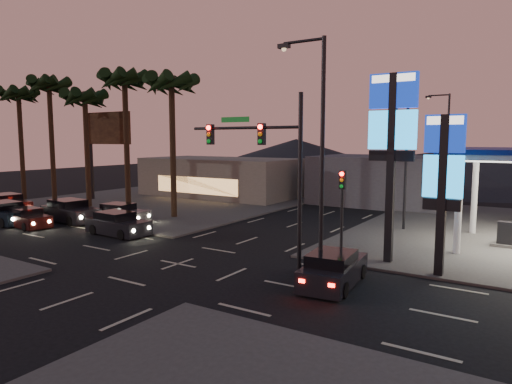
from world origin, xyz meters
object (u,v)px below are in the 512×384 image
Objects in this scene: pylon_sign_short at (443,170)px; traffic_signal_mast at (266,155)px; car_lane_a_rear at (5,213)px; car_lane_b_mid at (70,212)px; car_lane_a_front at (117,224)px; car_lane_a_mid at (27,218)px; pylon_sign_tall at (392,130)px; car_lane_b_front at (121,214)px; suv_station at (333,269)px; car_lane_b_rear at (7,204)px.

pylon_sign_short is 7.69m from traffic_signal_mast.
car_lane_b_mid is (3.33, 2.91, 0.03)m from car_lane_a_rear.
car_lane_a_front is 7.37m from car_lane_a_mid.
pylon_sign_short is at bearing 6.27° from car_lane_a_rear.
pylon_sign_short is 1.55× the size of car_lane_a_front.
traffic_signal_mast is (-4.74, -3.51, -1.17)m from pylon_sign_tall.
pylon_sign_short is at bearing 4.41° from car_lane_a_front.
car_lane_b_front is (6.66, 4.71, -0.08)m from car_lane_a_rear.
car_lane_a_rear is 1.12× the size of car_lane_b_front.
car_lane_a_rear is at bearing -178.04° from car_lane_a_mid.
pylon_sign_tall reaches higher than suv_station.
pylon_sign_short is 22.39m from car_lane_b_front.
suv_station reaches higher than car_lane_a_mid.
suv_station is at bearing -7.41° from car_lane_a_front.
pylon_sign_tall is 1.29× the size of pylon_sign_short.
car_lane_b_mid is at bearing 169.36° from car_lane_a_front.
car_lane_b_front reaches higher than car_lane_a_mid.
pylon_sign_tall reaches higher than pylon_sign_short.
car_lane_a_mid is 0.81× the size of car_lane_b_mid.
pylon_sign_tall is 2.08× the size of car_lane_b_front.
pylon_sign_tall is 2.00× the size of car_lane_a_front.
pylon_sign_tall is 7.32m from suv_station.
car_lane_a_rear is at bearing -173.73° from pylon_sign_short.
car_lane_b_mid is 1.03× the size of car_lane_b_rear.
car_lane_b_mid reaches higher than car_lane_b_rear.
car_lane_a_mid is 7.46m from car_lane_b_rear.
pylon_sign_tall reaches higher than traffic_signal_mast.
pylon_sign_tall is 1.82× the size of car_lane_b_rear.
car_lane_a_front is at bearing 174.76° from traffic_signal_mast.
car_lane_a_rear is (-26.13, -4.14, -5.67)m from pylon_sign_tall.
car_lane_b_front is 0.85× the size of car_lane_b_mid.
car_lane_b_mid is 1.15× the size of suv_station.
car_lane_a_rear is 5.10m from car_lane_b_rear.
car_lane_a_rear is 0.98× the size of car_lane_b_rear.
car_lane_b_mid is at bearing 171.62° from suv_station.
traffic_signal_mast is 1.81× the size of suv_station.
car_lane_a_rear is (-9.82, -1.69, 0.05)m from car_lane_a_front.
car_lane_b_mid is (-6.50, 1.22, 0.08)m from car_lane_a_front.
car_lane_b_front is at bearing 178.35° from pylon_sign_tall.
car_lane_a_rear is (-28.63, -3.14, -3.94)m from pylon_sign_short.
car_lane_b_mid reaches higher than car_lane_b_front.
car_lane_b_mid is at bearing -179.48° from pylon_sign_short.
traffic_signal_mast is at bearing 1.70° from car_lane_a_rear.
car_lane_b_front is at bearing 28.28° from car_lane_b_mid.
car_lane_b_rear is 1.12× the size of suv_station.
pylon_sign_tall is at bearing 9.79° from car_lane_a_mid.
suv_station is (-0.95, -4.45, -5.73)m from pylon_sign_tall.
car_lane_a_front is at bearing -175.59° from pylon_sign_short.
car_lane_a_rear is 1.10× the size of suv_station.
car_lane_a_front is 6.61m from car_lane_b_mid.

